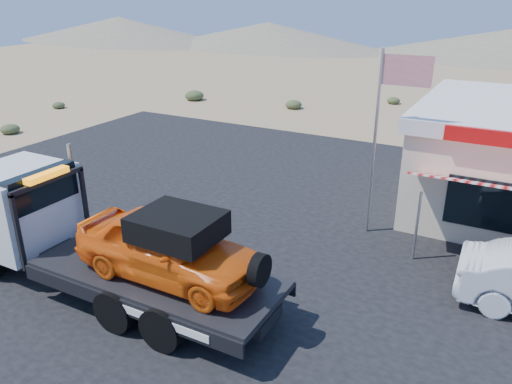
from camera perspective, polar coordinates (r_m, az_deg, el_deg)
ground at (r=15.70m, az=-9.32°, el=-7.24°), size 120.00×120.00×0.00m
asphalt_lot at (r=16.99m, az=2.26°, el=-4.51°), size 32.00×24.00×0.02m
tow_truck at (r=13.63m, az=-17.12°, el=-4.80°), size 9.28×2.75×3.10m
flagpole at (r=16.08m, az=14.39°, el=7.55°), size 1.55×0.10×6.00m
desert_scrub at (r=31.93m, az=-16.70°, el=7.91°), size 23.66×32.90×0.75m
distant_hills at (r=68.58m, az=13.37°, el=16.69°), size 126.00×48.00×4.20m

